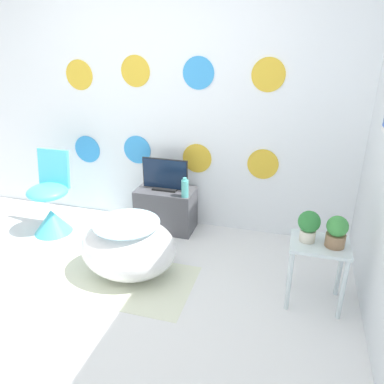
% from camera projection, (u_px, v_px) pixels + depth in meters
% --- Properties ---
extents(ground_plane, '(12.00, 12.00, 0.00)m').
position_uv_depth(ground_plane, '(91.00, 326.00, 2.61)').
color(ground_plane, white).
extents(wall_back_dotted, '(4.67, 0.05, 2.60)m').
position_uv_depth(wall_back_dotted, '(168.00, 99.00, 3.62)').
color(wall_back_dotted, white).
rests_on(wall_back_dotted, ground_plane).
extents(rug, '(1.21, 0.71, 0.01)m').
position_uv_depth(rug, '(120.00, 279.00, 3.11)').
color(rug, silver).
rests_on(rug, ground_plane).
extents(bathtub, '(0.80, 0.66, 0.50)m').
position_uv_depth(bathtub, '(128.00, 248.00, 3.10)').
color(bathtub, white).
rests_on(bathtub, ground_plane).
extents(chair, '(0.40, 0.40, 0.83)m').
position_uv_depth(chair, '(51.00, 207.00, 3.76)').
color(chair, '#4CC6DB').
rests_on(chair, ground_plane).
extents(tv_cabinet, '(0.58, 0.33, 0.44)m').
position_uv_depth(tv_cabinet, '(166.00, 209.00, 3.84)').
color(tv_cabinet, '#4C4C51').
rests_on(tv_cabinet, ground_plane).
extents(tv, '(0.47, 0.12, 0.32)m').
position_uv_depth(tv, '(165.00, 176.00, 3.70)').
color(tv, black).
rests_on(tv, tv_cabinet).
extents(vase, '(0.07, 0.07, 0.19)m').
position_uv_depth(vase, '(185.00, 188.00, 3.56)').
color(vase, '#51B2AD').
rests_on(vase, tv_cabinet).
extents(side_table, '(0.41, 0.33, 0.51)m').
position_uv_depth(side_table, '(318.00, 256.00, 2.70)').
color(side_table, silver).
rests_on(side_table, ground_plane).
extents(potted_plant_left, '(0.16, 0.16, 0.23)m').
position_uv_depth(potted_plant_left, '(309.00, 225.00, 2.64)').
color(potted_plant_left, beige).
rests_on(potted_plant_left, side_table).
extents(potted_plant_right, '(0.15, 0.15, 0.23)m').
position_uv_depth(potted_plant_right, '(337.00, 231.00, 2.58)').
color(potted_plant_right, '#8C6B4C').
rests_on(potted_plant_right, side_table).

